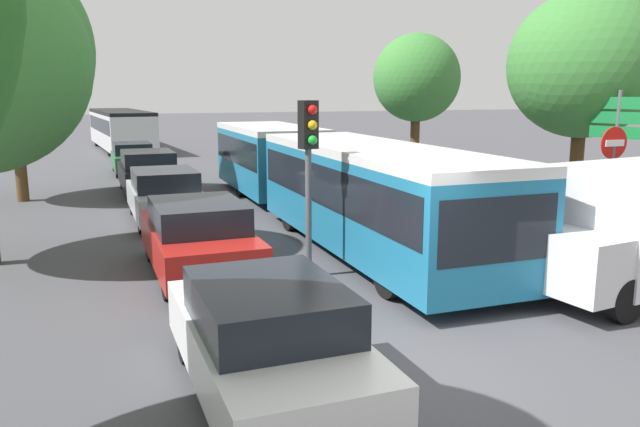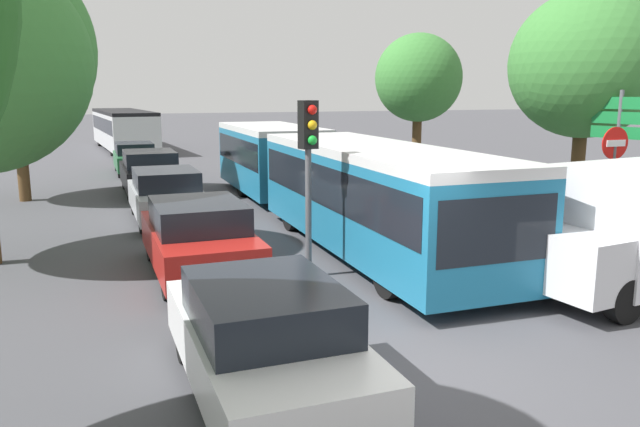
{
  "view_description": "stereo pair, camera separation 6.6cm",
  "coord_description": "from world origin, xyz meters",
  "px_view_note": "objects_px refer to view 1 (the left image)",
  "views": [
    {
      "loc": [
        -4.03,
        -6.69,
        3.56
      ],
      "look_at": [
        0.2,
        4.58,
        1.2
      ],
      "focal_mm": 35.0,
      "sensor_mm": 36.0,
      "label": 1
    },
    {
      "loc": [
        -3.97,
        -6.71,
        3.56
      ],
      "look_at": [
        0.2,
        4.58,
        1.2
      ],
      "focal_mm": 35.0,
      "sensor_mm": 36.0,
      "label": 2
    }
  ],
  "objects_px": {
    "no_entry_sign": "(612,170)",
    "queued_car_green": "(133,158)",
    "queued_car_silver": "(165,195)",
    "traffic_light": "(309,149)",
    "queued_car_red": "(198,238)",
    "tree_left_far": "(10,50)",
    "city_bus_rear": "(121,127)",
    "direction_sign_post": "(617,135)",
    "queued_car_white": "(267,339)",
    "queued_car_black": "(148,172)",
    "tree_right_near": "(584,69)",
    "articulated_bus": "(320,173)",
    "tree_right_mid": "(417,81)"
  },
  "relations": [
    {
      "from": "no_entry_sign",
      "to": "queued_car_green",
      "type": "bearing_deg",
      "value": -154.13
    },
    {
      "from": "queued_car_silver",
      "to": "traffic_light",
      "type": "bearing_deg",
      "value": -163.18
    },
    {
      "from": "queued_car_silver",
      "to": "queued_car_red",
      "type": "bearing_deg",
      "value": 179.48
    },
    {
      "from": "queued_car_red",
      "to": "tree_left_far",
      "type": "bearing_deg",
      "value": 20.54
    },
    {
      "from": "queued_car_green",
      "to": "city_bus_rear",
      "type": "bearing_deg",
      "value": -1.19
    },
    {
      "from": "queued_car_silver",
      "to": "traffic_light",
      "type": "relative_size",
      "value": 1.24
    },
    {
      "from": "queued_car_red",
      "to": "direction_sign_post",
      "type": "xyz_separation_m",
      "value": [
        9.72,
        -0.69,
        1.82
      ]
    },
    {
      "from": "queued_car_white",
      "to": "queued_car_black",
      "type": "bearing_deg",
      "value": -0.93
    },
    {
      "from": "queued_car_red",
      "to": "tree_left_far",
      "type": "xyz_separation_m",
      "value": [
        -3.99,
        10.49,
        4.12
      ]
    },
    {
      "from": "traffic_light",
      "to": "tree_left_far",
      "type": "distance_m",
      "value": 13.09
    },
    {
      "from": "queued_car_black",
      "to": "direction_sign_post",
      "type": "xyz_separation_m",
      "value": [
        9.66,
        -11.35,
        1.8
      ]
    },
    {
      "from": "queued_car_green",
      "to": "tree_right_near",
      "type": "distance_m",
      "value": 18.85
    },
    {
      "from": "queued_car_green",
      "to": "tree_left_far",
      "type": "height_order",
      "value": "tree_left_far"
    },
    {
      "from": "queued_car_green",
      "to": "articulated_bus",
      "type": "bearing_deg",
      "value": -162.71
    },
    {
      "from": "queued_car_green",
      "to": "no_entry_sign",
      "type": "bearing_deg",
      "value": -154.43
    },
    {
      "from": "direction_sign_post",
      "to": "tree_right_mid",
      "type": "xyz_separation_m",
      "value": [
        0.48,
        10.4,
        1.41
      ]
    },
    {
      "from": "direction_sign_post",
      "to": "tree_left_far",
      "type": "xyz_separation_m",
      "value": [
        -13.72,
        11.19,
        2.3
      ]
    },
    {
      "from": "queued_car_green",
      "to": "direction_sign_post",
      "type": "xyz_separation_m",
      "value": [
        9.78,
        -17.2,
        1.88
      ]
    },
    {
      "from": "queued_car_white",
      "to": "tree_right_near",
      "type": "distance_m",
      "value": 12.73
    },
    {
      "from": "city_bus_rear",
      "to": "no_entry_sign",
      "type": "bearing_deg",
      "value": -168.48
    },
    {
      "from": "queued_car_white",
      "to": "city_bus_rear",
      "type": "bearing_deg",
      "value": -0.71
    },
    {
      "from": "articulated_bus",
      "to": "queued_car_green",
      "type": "height_order",
      "value": "articulated_bus"
    },
    {
      "from": "queued_car_red",
      "to": "no_entry_sign",
      "type": "xyz_separation_m",
      "value": [
        8.73,
        -1.6,
        1.13
      ]
    },
    {
      "from": "queued_car_red",
      "to": "tree_left_far",
      "type": "distance_m",
      "value": 11.96
    },
    {
      "from": "tree_right_mid",
      "to": "city_bus_rear",
      "type": "bearing_deg",
      "value": 118.33
    },
    {
      "from": "direction_sign_post",
      "to": "tree_left_far",
      "type": "bearing_deg",
      "value": -52.3
    },
    {
      "from": "traffic_light",
      "to": "no_entry_sign",
      "type": "xyz_separation_m",
      "value": [
        6.74,
        -0.69,
        -0.62
      ]
    },
    {
      "from": "articulated_bus",
      "to": "queued_car_black",
      "type": "relative_size",
      "value": 3.71
    },
    {
      "from": "city_bus_rear",
      "to": "no_entry_sign",
      "type": "height_order",
      "value": "no_entry_sign"
    },
    {
      "from": "queued_car_green",
      "to": "no_entry_sign",
      "type": "distance_m",
      "value": 20.16
    },
    {
      "from": "articulated_bus",
      "to": "queued_car_red",
      "type": "relative_size",
      "value": 3.81
    },
    {
      "from": "articulated_bus",
      "to": "queued_car_white",
      "type": "xyz_separation_m",
      "value": [
        -4.08,
        -9.14,
        -0.67
      ]
    },
    {
      "from": "tree_left_far",
      "to": "direction_sign_post",
      "type": "bearing_deg",
      "value": -39.2
    },
    {
      "from": "traffic_light",
      "to": "articulated_bus",
      "type": "bearing_deg",
      "value": 145.12
    },
    {
      "from": "queued_car_black",
      "to": "traffic_light",
      "type": "xyz_separation_m",
      "value": [
        1.92,
        -11.56,
        1.73
      ]
    },
    {
      "from": "queued_car_black",
      "to": "no_entry_sign",
      "type": "bearing_deg",
      "value": -145.04
    },
    {
      "from": "direction_sign_post",
      "to": "no_entry_sign",
      "type": "bearing_deg",
      "value": 29.17
    },
    {
      "from": "city_bus_rear",
      "to": "tree_right_near",
      "type": "distance_m",
      "value": 29.22
    },
    {
      "from": "articulated_bus",
      "to": "queued_car_red",
      "type": "distance_m",
      "value": 5.54
    },
    {
      "from": "tree_right_mid",
      "to": "tree_right_near",
      "type": "bearing_deg",
      "value": -89.36
    },
    {
      "from": "queued_car_red",
      "to": "no_entry_sign",
      "type": "relative_size",
      "value": 1.51
    },
    {
      "from": "queued_car_white",
      "to": "tree_right_near",
      "type": "bearing_deg",
      "value": -58.42
    },
    {
      "from": "queued_car_green",
      "to": "traffic_light",
      "type": "distance_m",
      "value": 17.63
    },
    {
      "from": "city_bus_rear",
      "to": "no_entry_sign",
      "type": "distance_m",
      "value": 31.2
    },
    {
      "from": "queued_car_silver",
      "to": "queued_car_black",
      "type": "distance_m",
      "value": 5.18
    },
    {
      "from": "tree_left_far",
      "to": "queued_car_white",
      "type": "bearing_deg",
      "value": -76.22
    },
    {
      "from": "queued_car_white",
      "to": "no_entry_sign",
      "type": "xyz_separation_m",
      "value": [
        8.84,
        3.74,
        1.16
      ]
    },
    {
      "from": "city_bus_rear",
      "to": "no_entry_sign",
      "type": "relative_size",
      "value": 4.07
    },
    {
      "from": "queued_car_white",
      "to": "no_entry_sign",
      "type": "height_order",
      "value": "no_entry_sign"
    },
    {
      "from": "queued_car_white",
      "to": "no_entry_sign",
      "type": "bearing_deg",
      "value": -67.38
    }
  ]
}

